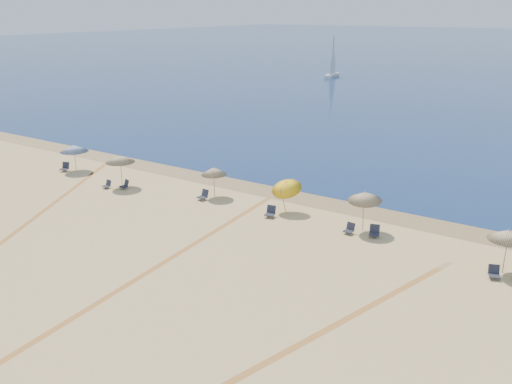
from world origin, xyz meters
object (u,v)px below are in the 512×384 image
(chair_0, at_px, (65,167))
(sailboat_0, at_px, (333,65))
(chair_6, at_px, (374,232))
(umbrella_5, at_px, (509,235))
(umbrella_1, at_px, (120,159))
(umbrella_2, at_px, (214,171))
(umbrella_4, at_px, (365,196))
(chair_3, at_px, (204,195))
(umbrella_0, at_px, (74,148))
(chair_1, at_px, (107,185))
(umbrella_3, at_px, (286,186))
(chair_7, at_px, (494,272))
(chair_5, at_px, (350,229))
(chair_4, at_px, (271,212))
(chair_2, at_px, (125,185))

(chair_0, xyz_separation_m, sailboat_0, (-9.14, 72.91, 2.12))
(chair_0, xyz_separation_m, chair_6, (27.18, 1.15, -0.01))
(umbrella_5, bearing_deg, umbrella_1, -178.55)
(umbrella_2, height_order, umbrella_4, umbrella_4)
(umbrella_5, relative_size, chair_3, 3.13)
(umbrella_1, bearing_deg, umbrella_0, 172.32)
(sailboat_0, bearing_deg, umbrella_2, -77.98)
(chair_6, bearing_deg, umbrella_0, 163.96)
(umbrella_0, relative_size, chair_1, 3.79)
(umbrella_2, xyz_separation_m, umbrella_3, (5.94, 0.13, -0.09))
(umbrella_0, xyz_separation_m, chair_7, (33.50, -1.08, -1.67))
(umbrella_5, xyz_separation_m, chair_5, (-8.80, 0.40, -1.84))
(chair_0, bearing_deg, chair_6, -16.98)
(umbrella_0, relative_size, umbrella_3, 0.92)
(umbrella_3, bearing_deg, chair_5, -11.57)
(umbrella_5, relative_size, chair_7, 3.11)
(umbrella_0, height_order, chair_3, umbrella_0)
(chair_5, distance_m, sailboat_0, 80.13)
(chair_7, bearing_deg, umbrella_3, 149.36)
(umbrella_4, xyz_separation_m, chair_1, (-19.72, -2.87, -1.97))
(umbrella_3, bearing_deg, chair_6, -5.98)
(umbrella_0, distance_m, umbrella_3, 19.88)
(umbrella_3, bearing_deg, chair_1, -167.80)
(umbrella_3, height_order, chair_6, umbrella_3)
(umbrella_1, height_order, umbrella_5, umbrella_1)
(chair_3, xyz_separation_m, chair_4, (5.81, -0.23, 0.00))
(umbrella_1, xyz_separation_m, chair_7, (27.06, -0.21, -1.92))
(umbrella_5, height_order, chair_3, umbrella_5)
(chair_5, bearing_deg, chair_6, 19.34)
(umbrella_0, xyz_separation_m, umbrella_3, (19.84, 1.28, -0.10))
(umbrella_2, height_order, umbrella_3, umbrella_3)
(umbrella_2, distance_m, chair_1, 8.80)
(chair_0, relative_size, chair_4, 1.07)
(umbrella_5, distance_m, sailboat_0, 84.65)
(umbrella_3, relative_size, chair_4, 3.09)
(chair_1, bearing_deg, chair_7, 5.01)
(sailboat_0, bearing_deg, chair_3, -78.40)
(umbrella_2, relative_size, chair_5, 3.41)
(chair_7, bearing_deg, chair_2, 159.31)
(chair_5, bearing_deg, chair_7, -3.26)
(umbrella_4, relative_size, chair_4, 3.20)
(chair_0, relative_size, chair_7, 1.11)
(umbrella_1, bearing_deg, chair_0, 177.60)
(umbrella_0, xyz_separation_m, umbrella_2, (13.90, 1.15, -0.01))
(chair_3, distance_m, sailboat_0, 75.94)
(chair_4, bearing_deg, sailboat_0, 100.09)
(chair_4, xyz_separation_m, sailboat_0, (-29.33, 72.40, 2.13))
(chair_4, distance_m, chair_5, 5.53)
(umbrella_0, bearing_deg, chair_4, -0.16)
(umbrella_2, distance_m, chair_0, 14.83)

